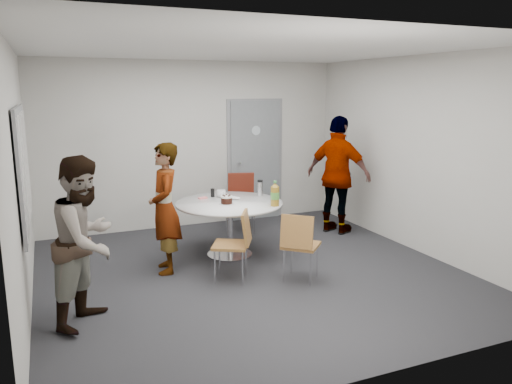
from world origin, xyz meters
name	(u,v)px	position (x,y,z in m)	size (l,w,h in m)	color
floor	(251,273)	(0.00, 0.00, 0.00)	(5.00, 5.00, 0.00)	black
ceiling	(250,48)	(0.00, 0.00, 2.70)	(5.00, 5.00, 0.00)	silver
wall_back	(193,145)	(0.00, 2.50, 1.35)	(5.00, 5.00, 0.00)	#B2B0A9
wall_left	(20,180)	(-2.50, 0.00, 1.35)	(5.00, 5.00, 0.00)	#B2B0A9
wall_right	(418,155)	(2.50, 0.00, 1.35)	(5.00, 5.00, 0.00)	#B2B0A9
wall_front	(379,213)	(0.00, -2.50, 1.35)	(5.00, 5.00, 0.00)	#B2B0A9
door	(255,161)	(1.10, 2.48, 1.03)	(1.02, 0.17, 2.12)	slate
whiteboard	(24,167)	(-2.46, 0.20, 1.45)	(0.04, 1.90, 1.25)	gray
table	(232,209)	(0.02, 0.73, 0.65)	(1.44, 1.44, 1.08)	silver
chair_near_left	(238,239)	(-0.23, -0.15, 0.51)	(0.57, 0.55, 0.84)	brown
chair_near_right	(299,241)	(0.41, -0.49, 0.51)	(0.58, 0.58, 0.84)	brown
chair_far	(242,196)	(0.60, 1.84, 0.57)	(0.55, 0.58, 0.93)	#601F13
person_main	(165,208)	(-0.94, 0.48, 0.81)	(0.59, 0.39, 1.62)	#A5C6EA
person_left	(86,241)	(-1.95, -0.59, 0.82)	(0.80, 0.62, 1.64)	white
person_right	(338,175)	(1.95, 1.14, 0.92)	(1.08, 0.45, 1.85)	black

